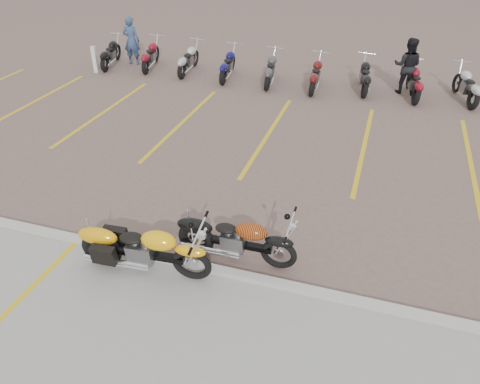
# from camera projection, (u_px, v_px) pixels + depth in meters

# --- Properties ---
(ground) EXTENTS (100.00, 100.00, 0.00)m
(ground) POSITION_uv_depth(u_px,v_px,m) (221.00, 208.00, 10.26)
(ground) COLOR #6F594F
(ground) RESTS_ON ground
(concrete_apron) EXTENTS (60.00, 5.00, 0.01)m
(concrete_apron) POSITION_uv_depth(u_px,v_px,m) (114.00, 377.00, 6.64)
(concrete_apron) COLOR #9E9B93
(concrete_apron) RESTS_ON ground
(curb) EXTENTS (60.00, 0.18, 0.12)m
(curb) POSITION_uv_depth(u_px,v_px,m) (184.00, 263.00, 8.62)
(curb) COLOR #ADAAA3
(curb) RESTS_ON ground
(parking_stripes) EXTENTS (38.00, 5.50, 0.01)m
(parking_stripes) POSITION_uv_depth(u_px,v_px,m) (269.00, 134.00, 13.48)
(parking_stripes) COLOR gold
(parking_stripes) RESTS_ON ground
(yellow_cruiser) EXTENTS (2.47, 0.41, 1.02)m
(yellow_cruiser) POSITION_uv_depth(u_px,v_px,m) (143.00, 249.00, 8.28)
(yellow_cruiser) COLOR black
(yellow_cruiser) RESTS_ON ground
(flame_cruiser) EXTENTS (2.28, 0.34, 0.94)m
(flame_cruiser) POSITION_uv_depth(u_px,v_px,m) (234.00, 239.00, 8.57)
(flame_cruiser) COLOR black
(flame_cruiser) RESTS_ON ground
(person_a) EXTENTS (0.72, 0.50, 1.87)m
(person_a) POSITION_uv_depth(u_px,v_px,m) (132.00, 41.00, 18.64)
(person_a) COLOR navy
(person_a) RESTS_ON ground
(person_b) EXTENTS (0.99, 0.81, 1.88)m
(person_b) POSITION_uv_depth(u_px,v_px,m) (407.00, 66.00, 15.84)
(person_b) COLOR black
(person_b) RESTS_ON ground
(bollard) EXTENTS (0.17, 0.17, 1.00)m
(bollard) POSITION_uv_depth(u_px,v_px,m) (95.00, 60.00, 17.96)
(bollard) COLOR silver
(bollard) RESTS_ON ground
(bg_bike_row) EXTENTS (20.77, 2.08, 1.10)m
(bg_bike_row) POSITION_uv_depth(u_px,v_px,m) (363.00, 77.00, 16.03)
(bg_bike_row) COLOR black
(bg_bike_row) RESTS_ON ground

